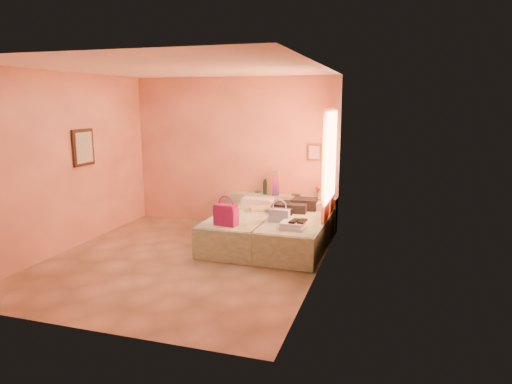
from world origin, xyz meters
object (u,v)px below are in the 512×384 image
bed_right (297,233)px  green_book (296,195)px  magenta_handbag (226,215)px  blue_handbag (279,216)px  towel_stack (293,226)px  water_bottle (265,187)px  bed_left (244,229)px  flower_vase (321,190)px  headboard_ledge (281,212)px

bed_right → green_book: 1.19m
green_book → magenta_handbag: bearing=-114.7°
bed_right → blue_handbag: (-0.22, -0.29, 0.35)m
bed_right → towel_stack: 0.70m
water_bottle → bed_left: bearing=-94.0°
towel_stack → blue_handbag: bearing=132.1°
flower_vase → blue_handbag: size_ratio=0.89×
bed_right → water_bottle: (-0.83, 1.01, 0.54)m
bed_right → magenta_handbag: magenta_handbag is taller
bed_right → water_bottle: water_bottle is taller
flower_vase → blue_handbag: flower_vase is taller
green_book → water_bottle: bearing=-176.3°
magenta_handbag → blue_handbag: magenta_handbag is taller
water_bottle → towel_stack: (0.91, -1.64, -0.24)m
headboard_ledge → green_book: bearing=7.4°
headboard_ledge → bed_left: headboard_ledge is taller
headboard_ledge → bed_right: size_ratio=1.02×
bed_right → bed_left: bearing=-179.0°
bed_left → towel_stack: size_ratio=5.71×
water_bottle → magenta_handbag: bearing=-93.9°
flower_vase → blue_handbag: (-0.44, -1.30, -0.19)m
bed_left → water_bottle: bearing=86.9°
headboard_ledge → towel_stack: headboard_ledge is taller
green_book → magenta_handbag: (-0.69, -1.79, -0.00)m
flower_vase → magenta_handbag: 2.07m
bed_left → flower_vase: flower_vase is taller
towel_stack → bed_right: bearing=97.2°
headboard_ledge → bed_right: headboard_ledge is taller
blue_handbag → magenta_handbag: bearing=-148.4°
magenta_handbag → towel_stack: magenta_handbag is taller
blue_handbag → flower_vase: bearing=73.3°
bed_left → flower_vase: size_ratio=7.10×
water_bottle → blue_handbag: 1.45m
water_bottle → green_book: 0.59m
water_bottle → towel_stack: size_ratio=0.78×
blue_handbag → towel_stack: 0.45m
bed_left → green_book: bearing=60.3°
bed_right → blue_handbag: blue_handbag is taller
bed_left → towel_stack: bearing=-31.6°
green_book → towel_stack: (0.34, -1.71, -0.11)m
water_bottle → flower_vase: flower_vase is taller
headboard_ledge → bed_right: (0.52, -1.05, -0.08)m
headboard_ledge → magenta_handbag: (-0.42, -1.76, 0.34)m
headboard_ledge → green_book: green_book is taller
bed_left → water_bottle: 1.15m
green_book → towel_stack: 1.75m
bed_left → towel_stack: towel_stack is taller
bed_right → flower_vase: (0.22, 1.00, 0.54)m
headboard_ledge → bed_left: bearing=-109.7°
magenta_handbag → green_book: bearing=75.8°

